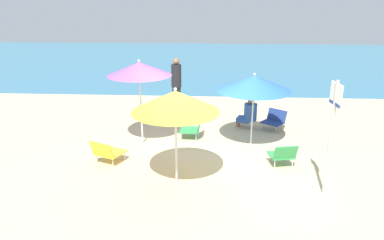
# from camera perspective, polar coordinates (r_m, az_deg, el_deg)

# --- Properties ---
(ground_plane) EXTENTS (40.00, 40.00, 0.00)m
(ground_plane) POSITION_cam_1_polar(r_m,az_deg,el_deg) (7.90, 1.49, -7.34)
(ground_plane) COLOR #D3BC8C
(sea_water) EXTENTS (40.00, 16.00, 0.01)m
(sea_water) POSITION_cam_1_polar(r_m,az_deg,el_deg) (21.23, 2.76, 9.33)
(sea_water) COLOR teal
(sea_water) RESTS_ON ground_plane
(umbrella_blue) EXTENTS (1.79, 1.79, 1.79)m
(umbrella_blue) POSITION_cam_1_polar(r_m,az_deg,el_deg) (8.75, 9.73, 5.73)
(umbrella_blue) COLOR silver
(umbrella_blue) RESTS_ON ground_plane
(umbrella_purple) EXTENTS (1.54, 1.54, 2.10)m
(umbrella_purple) POSITION_cam_1_polar(r_m,az_deg,el_deg) (8.69, -8.28, 7.95)
(umbrella_purple) COLOR silver
(umbrella_purple) RESTS_ON ground_plane
(umbrella_yellow) EXTENTS (1.65, 1.65, 1.92)m
(umbrella_yellow) POSITION_cam_1_polar(r_m,az_deg,el_deg) (6.66, -2.62, 2.93)
(umbrella_yellow) COLOR silver
(umbrella_yellow) RESTS_ON ground_plane
(beach_chair_a) EXTENTS (0.75, 0.77, 0.56)m
(beach_chair_a) POSITION_cam_1_polar(r_m,az_deg,el_deg) (8.15, -13.21, -4.83)
(beach_chair_a) COLOR gold
(beach_chair_a) RESTS_ON ground_plane
(beach_chair_b) EXTENTS (0.59, 0.54, 0.55)m
(beach_chair_b) POSITION_cam_1_polar(r_m,az_deg,el_deg) (9.34, 0.24, -1.24)
(beach_chair_b) COLOR #33934C
(beach_chair_b) RESTS_ON ground_plane
(beach_chair_c) EXTENTS (0.59, 0.62, 0.56)m
(beach_chair_c) POSITION_cam_1_polar(r_m,az_deg,el_deg) (8.01, 14.08, -5.24)
(beach_chair_c) COLOR #33934C
(beach_chair_c) RESTS_ON ground_plane
(beach_chair_d) EXTENTS (0.74, 0.74, 0.54)m
(beach_chair_d) POSITION_cam_1_polar(r_m,az_deg,el_deg) (10.24, 12.81, 0.08)
(beach_chair_d) COLOR navy
(beach_chair_d) RESTS_ON ground_plane
(person_a) EXTENTS (0.58, 0.46, 0.89)m
(person_a) POSITION_cam_1_polar(r_m,az_deg,el_deg) (10.17, 8.91, 1.12)
(person_a) COLOR #2D519E
(person_a) RESTS_ON ground_plane
(person_b) EXTENTS (0.31, 0.31, 1.75)m
(person_b) POSITION_cam_1_polar(r_m,az_deg,el_deg) (11.18, -2.46, 5.35)
(person_b) COLOR black
(person_b) RESTS_ON ground_plane
(warning_sign) EXTENTS (0.07, 0.44, 2.15)m
(warning_sign) POSITION_cam_1_polar(r_m,az_deg,el_deg) (6.80, 21.17, -0.46)
(warning_sign) COLOR #ADADB2
(warning_sign) RESTS_ON ground_plane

